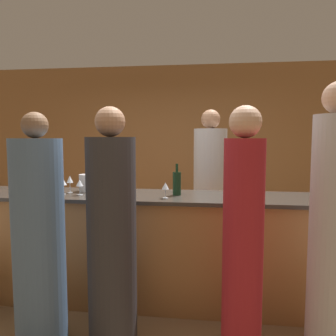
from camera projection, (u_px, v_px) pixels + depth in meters
ground_plane at (140, 298)px, 3.26m from camera, size 14.00×14.00×0.00m
back_wall at (170, 149)px, 5.59m from camera, size 8.00×0.06×2.80m
bar_counter at (139, 247)px, 3.21m from camera, size 3.56×0.69×1.05m
bartender at (210, 196)px, 3.98m from camera, size 0.40×0.40×1.93m
guest_0 at (39, 241)px, 2.45m from camera, size 0.38×0.38×1.78m
guest_2 at (112, 237)px, 2.48m from camera, size 0.37×0.37×1.82m
guest_3 at (243, 241)px, 2.30m from camera, size 0.29×0.29×1.81m
guest_4 at (333, 234)px, 2.26m from camera, size 0.32×0.32×1.97m
wine_bottle_0 at (31, 184)px, 3.08m from camera, size 0.08×0.08×0.29m
wine_bottle_1 at (177, 183)px, 3.11m from camera, size 0.08×0.08×0.30m
ice_bucket at (88, 183)px, 3.35m from camera, size 0.17×0.17×0.17m
wine_glass_1 at (70, 180)px, 3.23m from camera, size 0.06×0.06×0.17m
wine_glass_2 at (246, 187)px, 2.89m from camera, size 0.07×0.07×0.14m
wine_glass_3 at (165, 186)px, 2.94m from camera, size 0.06×0.06×0.15m
wine_glass_4 at (80, 183)px, 3.10m from camera, size 0.07×0.07×0.15m
wine_glass_5 at (55, 181)px, 3.20m from camera, size 0.06×0.06×0.17m
wine_glass_6 at (63, 182)px, 3.15m from camera, size 0.07×0.07×0.16m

